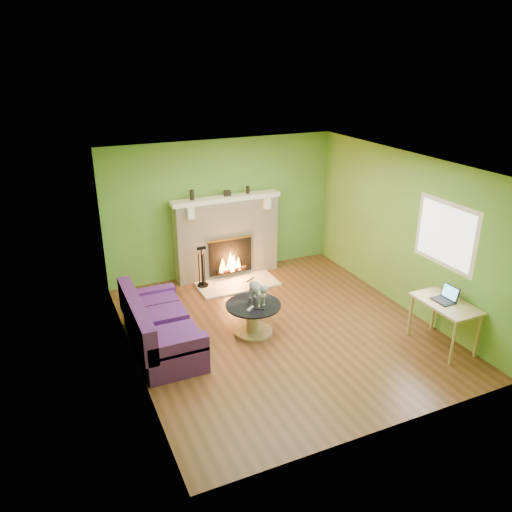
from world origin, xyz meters
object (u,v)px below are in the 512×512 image
(desk, at_px, (446,308))
(coffee_table, at_px, (253,316))
(sofa, at_px, (158,328))
(cat, at_px, (257,290))

(desk, bearing_deg, coffee_table, 147.88)
(sofa, relative_size, coffee_table, 2.15)
(desk, bearing_deg, cat, 146.12)
(desk, height_order, cat, cat)
(desk, bearing_deg, sofa, 156.48)
(coffee_table, height_order, cat, cat)
(sofa, height_order, desk, sofa)
(desk, xyz_separation_m, cat, (-2.29, 1.54, 0.05))
(coffee_table, bearing_deg, sofa, 173.33)
(sofa, distance_m, cat, 1.56)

